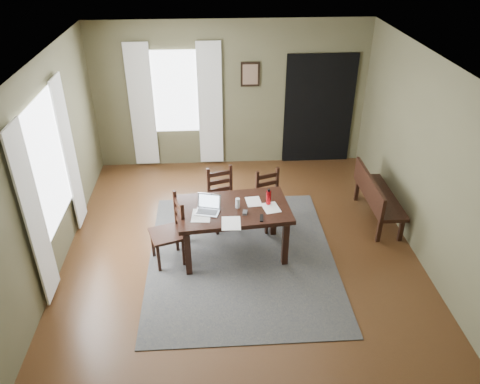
{
  "coord_description": "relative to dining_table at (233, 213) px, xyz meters",
  "views": [
    {
      "loc": [
        -0.35,
        -5.24,
        4.2
      ],
      "look_at": [
        0.0,
        0.3,
        0.9
      ],
      "focal_mm": 35.0,
      "sensor_mm": 36.0,
      "label": 1
    }
  ],
  "objects": [
    {
      "name": "dining_table",
      "position": [
        0.0,
        0.0,
        0.0
      ],
      "size": [
        1.61,
        1.06,
        0.76
      ],
      "rotation": [
        0.0,
        0.0,
        0.1
      ],
      "color": "black",
      "rests_on": "rug"
    },
    {
      "name": "curtain_back_right",
      "position": [
        -0.27,
        2.83,
        0.52
      ],
      "size": [
        0.44,
        0.03,
        2.3
      ],
      "color": "silver",
      "rests_on": "ground"
    },
    {
      "name": "rug",
      "position": [
        0.11,
        -0.11,
        -0.67
      ],
      "size": [
        2.6,
        3.2,
        0.01
      ],
      "color": "#3C3C3C",
      "rests_on": "ground"
    },
    {
      "name": "bench",
      "position": [
        2.26,
        0.73,
        -0.22
      ],
      "size": [
        0.44,
        1.37,
        0.77
      ],
      "rotation": [
        0.0,
        0.0,
        1.57
      ],
      "color": "black",
      "rests_on": "ground"
    },
    {
      "name": "water_bottle",
      "position": [
        0.49,
        0.06,
        0.2
      ],
      "size": [
        0.09,
        0.09,
        0.23
      ],
      "rotation": [
        0.0,
        0.0,
        -0.33
      ],
      "color": "#B50D14",
      "rests_on": "dining_table"
    },
    {
      "name": "window_left",
      "position": [
        -2.36,
        0.09,
        0.77
      ],
      "size": [
        0.01,
        1.3,
        1.7
      ],
      "color": "white",
      "rests_on": "ground"
    },
    {
      "name": "drinking_glass",
      "position": [
        0.06,
        -0.0,
        0.16
      ],
      "size": [
        0.08,
        0.08,
        0.14
      ],
      "primitive_type": "cylinder",
      "rotation": [
        0.0,
        0.0,
        -0.24
      ],
      "color": "silver",
      "rests_on": "dining_table"
    },
    {
      "name": "paper_d",
      "position": [
        0.51,
        -0.04,
        0.1
      ],
      "size": [
        0.26,
        0.31,
        0.0
      ],
      "primitive_type": "cube",
      "rotation": [
        0.0,
        0.0,
        0.22
      ],
      "color": "white",
      "rests_on": "dining_table"
    },
    {
      "name": "framed_picture",
      "position": [
        0.46,
        2.86,
        1.07
      ],
      "size": [
        0.34,
        0.03,
        0.44
      ],
      "color": "black",
      "rests_on": "ground"
    },
    {
      "name": "paper_e",
      "position": [
        -0.05,
        -0.38,
        0.1
      ],
      "size": [
        0.25,
        0.32,
        0.0
      ],
      "primitive_type": "cube",
      "rotation": [
        0.0,
        0.0,
        -0.03
      ],
      "color": "white",
      "rests_on": "dining_table"
    },
    {
      "name": "doorway_back",
      "position": [
        1.76,
        2.86,
        0.37
      ],
      "size": [
        1.3,
        0.03,
        2.1
      ],
      "color": "black",
      "rests_on": "ground"
    },
    {
      "name": "chair_back_right",
      "position": [
        0.6,
        0.68,
        -0.23
      ],
      "size": [
        0.5,
        0.5,
        0.9
      ],
      "rotation": [
        0.0,
        0.0,
        0.34
      ],
      "color": "black",
      "rests_on": "rug"
    },
    {
      "name": "curtain_left_near",
      "position": [
        -2.33,
        -0.73,
        0.52
      ],
      "size": [
        0.03,
        0.48,
        2.3
      ],
      "color": "silver",
      "rests_on": "ground"
    },
    {
      "name": "paper_c",
      "position": [
        0.29,
        0.13,
        0.1
      ],
      "size": [
        0.23,
        0.28,
        0.0
      ],
      "primitive_type": "cube",
      "rotation": [
        0.0,
        0.0,
        0.11
      ],
      "color": "white",
      "rests_on": "dining_table"
    },
    {
      "name": "curtain_left_far",
      "position": [
        -2.33,
        0.91,
        0.52
      ],
      "size": [
        0.03,
        0.48,
        2.3
      ],
      "color": "silver",
      "rests_on": "ground"
    },
    {
      "name": "window_back",
      "position": [
        -0.89,
        2.86,
        0.77
      ],
      "size": [
        1.0,
        0.01,
        1.5
      ],
      "color": "white",
      "rests_on": "ground"
    },
    {
      "name": "chair_back_left",
      "position": [
        -0.12,
        0.72,
        -0.21
      ],
      "size": [
        0.51,
        0.52,
        0.95
      ],
      "rotation": [
        0.0,
        0.0,
        0.29
      ],
      "color": "black",
      "rests_on": "rug"
    },
    {
      "name": "computer_mouse",
      "position": [
        0.15,
        -0.16,
        0.11
      ],
      "size": [
        0.07,
        0.11,
        0.03
      ],
      "primitive_type": "cube",
      "rotation": [
        0.0,
        0.0,
        -0.19
      ],
      "color": "#3F3F42",
      "rests_on": "dining_table"
    },
    {
      "name": "ground",
      "position": [
        0.11,
        -0.11,
        -0.68
      ],
      "size": [
        5.0,
        6.0,
        0.01
      ],
      "color": "#492C16"
    },
    {
      "name": "paper_a",
      "position": [
        -0.43,
        -0.18,
        0.1
      ],
      "size": [
        0.27,
        0.34,
        0.0
      ],
      "primitive_type": "cube",
      "rotation": [
        0.0,
        0.0,
        -0.08
      ],
      "color": "white",
      "rests_on": "dining_table"
    },
    {
      "name": "room_shell",
      "position": [
        0.11,
        -0.11,
        1.12
      ],
      "size": [
        5.02,
        6.02,
        2.71
      ],
      "color": "brown",
      "rests_on": "ground"
    },
    {
      "name": "curtain_back_left",
      "position": [
        -1.51,
        2.83,
        0.52
      ],
      "size": [
        0.44,
        0.03,
        2.3
      ],
      "color": "silver",
      "rests_on": "ground"
    },
    {
      "name": "chair_end",
      "position": [
        -0.86,
        -0.1,
        -0.19
      ],
      "size": [
        0.54,
        0.54,
        0.99
      ],
      "rotation": [
        0.0,
        0.0,
        -1.25
      ],
      "color": "black",
      "rests_on": "rug"
    },
    {
      "name": "laptop",
      "position": [
        -0.34,
        -0.06,
        0.15
      ],
      "size": [
        0.37,
        0.33,
        0.22
      ],
      "rotation": [
        0.0,
        0.0,
        -0.26
      ],
      "color": "#B7B7BC",
      "rests_on": "dining_table"
    },
    {
      "name": "tv_remote",
      "position": [
        0.36,
        -0.29,
        0.1
      ],
      "size": [
        0.06,
        0.16,
        0.02
      ],
      "primitive_type": "cube",
      "rotation": [
        0.0,
        0.0,
        -0.12
      ],
      "color": "black",
      "rests_on": "dining_table"
    }
  ]
}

